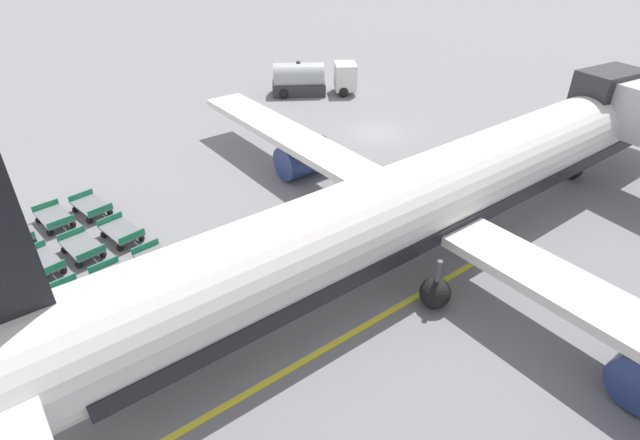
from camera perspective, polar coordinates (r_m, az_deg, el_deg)
name	(u,v)px	position (r m, az deg, el deg)	size (l,w,h in m)	color
ground_plane	(377,133)	(40.07, 6.51, 9.84)	(500.00, 500.00, 0.00)	gray
airplane	(443,193)	(25.15, 13.91, 3.06)	(42.02, 44.62, 12.43)	white
fuel_tanker_primary	(309,80)	(48.55, -1.26, 15.73)	(6.01, 8.01, 3.12)	white
baggage_dolly_row_near_col_a	(13,235)	(30.90, -31.63, -1.45)	(3.29, 1.92, 0.92)	slate
baggage_dolly_row_near_col_b	(42,263)	(27.83, -29.23, -4.32)	(3.29, 1.95, 0.92)	slate
baggage_dolly_row_near_col_c	(71,301)	(24.76, -26.54, -8.24)	(3.28, 1.84, 0.92)	slate
baggage_dolly_row_near_col_d	(111,347)	(21.86, -22.73, -13.24)	(3.29, 1.93, 0.92)	slate
baggage_dolly_row_mid_a_col_a	(54,218)	(31.44, -28.10, 0.23)	(3.29, 1.86, 0.92)	slate
baggage_dolly_row_mid_a_col_b	(82,247)	(28.11, -25.53, -2.84)	(3.29, 1.90, 0.92)	slate
baggage_dolly_row_mid_a_col_c	(115,281)	(25.08, -22.35, -6.50)	(3.28, 1.83, 0.92)	slate
baggage_dolly_row_mid_a_col_d	(155,320)	(22.39, -18.29, -10.84)	(3.29, 1.87, 0.92)	slate
baggage_dolly_row_mid_b_col_a	(91,207)	(31.65, -24.66, 1.40)	(3.29, 1.97, 0.92)	slate
baggage_dolly_row_mid_b_col_b	(121,232)	(28.58, -21.74, -1.26)	(3.29, 1.94, 0.92)	slate
baggage_dolly_row_mid_b_col_c	(158,262)	(25.66, -18.05, -4.55)	(3.29, 1.85, 0.92)	slate
baggage_dolly_row_mid_b_col_d	(198,297)	(23.04, -13.78, -8.55)	(3.29, 1.87, 0.92)	slate
stand_guidance_stripe	(312,356)	(20.55, -0.98, -15.32)	(1.79, 25.74, 0.01)	yellow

